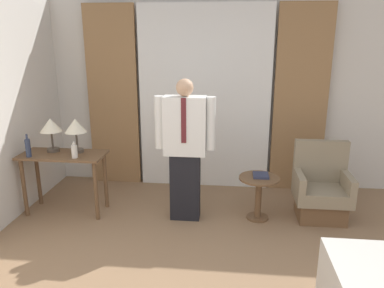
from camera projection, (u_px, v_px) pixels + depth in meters
The scene contains 13 objects.
wall_back at pixel (205, 94), 5.38m from camera, with size 10.00×0.06×2.70m.
curtain_sheer_center at pixel (204, 99), 5.27m from camera, with size 1.85×0.06×2.58m.
curtain_drape_left at pixel (113, 98), 5.41m from camera, with size 0.72×0.06×2.58m.
curtain_drape_right at pixel (300, 101), 5.14m from camera, with size 0.72×0.06×2.58m.
desk at pixel (64, 165), 4.60m from camera, with size 1.03×0.47×0.77m.
table_lamp_left at pixel (51, 127), 4.57m from camera, with size 0.26×0.26×0.42m.
table_lamp_right at pixel (76, 128), 4.54m from camera, with size 0.26×0.26×0.42m.
bottle_near_edge at pixel (74, 151), 4.39m from camera, with size 0.07×0.07×0.20m.
bottle_by_lamp at pixel (28, 148), 4.41m from camera, with size 0.06×0.06×0.28m.
person at pixel (185, 146), 4.35m from camera, with size 0.70×0.23×1.70m.
armchair at pixel (321, 191), 4.53m from camera, with size 0.64×0.54×0.93m.
side_table at pixel (259, 191), 4.48m from camera, with size 0.48×0.48×0.54m.
book at pixel (261, 175), 4.45m from camera, with size 0.18×0.20×0.03m.
Camera 1 is at (0.39, -2.34, 2.15)m, focal length 35.00 mm.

